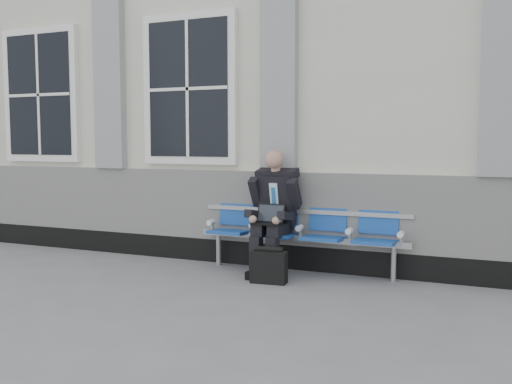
% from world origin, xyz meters
% --- Properties ---
extents(ground, '(70.00, 70.00, 0.00)m').
position_xyz_m(ground, '(0.00, 0.00, 0.00)').
color(ground, slate).
rests_on(ground, ground).
extents(station_building, '(14.40, 4.40, 4.49)m').
position_xyz_m(station_building, '(-0.02, 3.47, 2.22)').
color(station_building, beige).
rests_on(station_building, ground).
extents(bench, '(2.60, 0.47, 0.91)m').
position_xyz_m(bench, '(1.94, 1.32, 0.55)').
color(bench, '#9EA0A3').
rests_on(bench, ground).
extents(businessman, '(0.60, 0.80, 1.47)m').
position_xyz_m(businessman, '(1.64, 1.19, 0.79)').
color(businessman, black).
rests_on(businessman, ground).
extents(briefcase, '(0.41, 0.21, 0.41)m').
position_xyz_m(briefcase, '(1.77, 0.69, 0.19)').
color(briefcase, black).
rests_on(briefcase, ground).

